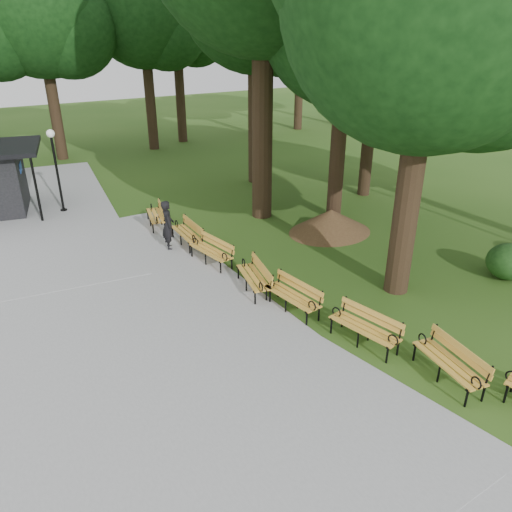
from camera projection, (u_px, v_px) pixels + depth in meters
ground at (320, 332)px, 12.28m from camera, size 100.00×100.00×0.00m
path at (126, 326)px, 12.45m from camera, size 12.00×38.00×0.06m
person at (168, 225)px, 16.69m from camera, size 0.59×0.74×1.76m
lamp_post at (54, 154)px, 19.60m from camera, size 0.32×0.32×3.45m
dirt_mound at (330, 221)px, 18.31m from camera, size 2.78×2.78×0.90m
bench_1 at (449, 363)px, 10.39m from camera, size 1.06×2.00×0.88m
bench_2 at (364, 328)px, 11.62m from camera, size 0.89×1.97×0.88m
bench_3 at (292, 297)px, 13.03m from camera, size 0.75×1.94×0.88m
bench_4 at (253, 277)px, 14.06m from camera, size 1.14×2.00×0.88m
bench_5 at (211, 252)px, 15.74m from camera, size 0.82×1.95×0.88m
bench_6 at (186, 233)px, 17.16m from camera, size 0.81×1.95×0.88m
bench_7 at (156, 216)px, 18.86m from camera, size 1.14×2.00×0.88m
lawn_tree_1 at (347, 18)px, 16.95m from camera, size 6.22×6.22×10.54m
lawn_tree_5 at (378, 33)px, 19.97m from camera, size 6.02×6.02×9.96m
tree_backdrop at (158, 15)px, 29.61m from camera, size 37.89×8.96×15.95m
shrub_0 at (505, 278)px, 15.00m from camera, size 1.31×1.31×1.11m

